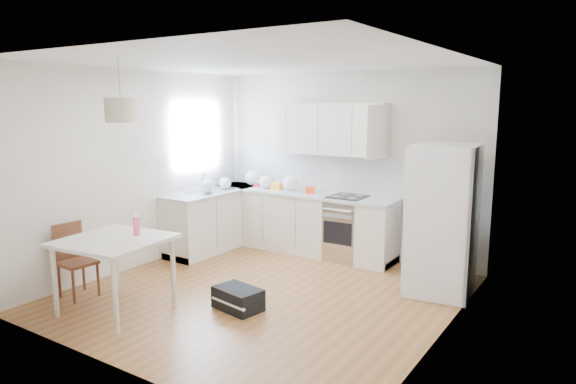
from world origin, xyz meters
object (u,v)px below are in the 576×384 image
Objects in this scene: dining_table at (114,247)px; gym_bag at (238,299)px; refrigerator at (444,219)px; dining_chair at (77,261)px.

gym_bag is at bearing 28.16° from dining_table.
refrigerator is at bearing 56.85° from gym_bag.
refrigerator is 1.57× the size of dining_table.
dining_chair is 1.65× the size of gym_bag.
refrigerator is 4.34m from dining_chair.
refrigerator is 3.79m from dining_table.
refrigerator reaches higher than gym_bag.
dining_table is 1.31× the size of dining_chair.
dining_table is (-2.80, -2.54, -0.17)m from refrigerator.
dining_table is at bearing -135.57° from gym_bag.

